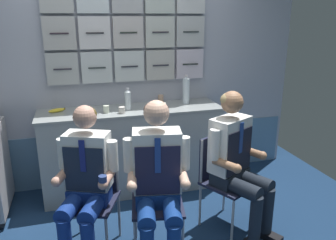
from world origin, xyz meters
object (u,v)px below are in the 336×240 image
(crew_member_center, at_px, (158,177))
(coffee_cup_spare, at_px, (122,110))
(folding_chair_near_trolley, at_px, (221,171))
(crew_member_left, at_px, (85,179))
(folding_chair_left, at_px, (94,187))
(crew_member_near_trolley, at_px, (237,158))
(snack_banana, at_px, (57,110))
(water_bottle_short, at_px, (128,100))
(folding_chair_center, at_px, (157,189))

(crew_member_center, bearing_deg, coffee_cup_spare, 95.43)
(folding_chair_near_trolley, bearing_deg, crew_member_center, -154.71)
(crew_member_left, height_order, crew_member_center, crew_member_center)
(folding_chair_left, bearing_deg, folding_chair_near_trolley, -1.16)
(crew_member_center, distance_m, crew_member_near_trolley, 0.77)
(crew_member_left, xyz_separation_m, folding_chair_near_trolley, (1.19, 0.13, -0.15))
(crew_member_center, relative_size, snack_banana, 7.39)
(folding_chair_near_trolley, bearing_deg, folding_chair_left, 178.84)
(crew_member_left, xyz_separation_m, coffee_cup_spare, (0.42, 0.86, 0.29))
(folding_chair_near_trolley, bearing_deg, crew_member_left, -173.91)
(folding_chair_left, bearing_deg, water_bottle_short, 61.90)
(snack_banana, bearing_deg, folding_chair_near_trolley, -34.04)
(folding_chair_near_trolley, bearing_deg, folding_chair_center, -165.87)
(crew_member_center, bearing_deg, snack_banana, 120.04)
(crew_member_left, xyz_separation_m, crew_member_near_trolley, (1.27, -0.01, 0.03))
(crew_member_near_trolley, bearing_deg, water_bottle_short, 127.64)
(folding_chair_center, bearing_deg, folding_chair_near_trolley, 14.13)
(crew_member_left, relative_size, water_bottle_short, 5.30)
(crew_member_near_trolley, bearing_deg, crew_member_left, 179.38)
(folding_chair_left, height_order, snack_banana, snack_banana)
(folding_chair_left, height_order, folding_chair_center, same)
(water_bottle_short, bearing_deg, snack_banana, 172.10)
(crew_member_left, bearing_deg, folding_chair_center, -3.54)
(folding_chair_center, relative_size, snack_banana, 4.87)
(crew_member_left, distance_m, crew_member_center, 0.56)
(folding_chair_center, bearing_deg, crew_member_left, 176.46)
(water_bottle_short, bearing_deg, crew_member_center, -89.13)
(water_bottle_short, bearing_deg, crew_member_near_trolley, -52.36)
(coffee_cup_spare, relative_size, snack_banana, 0.38)
(folding_chair_center, relative_size, crew_member_near_trolley, 0.66)
(snack_banana, bearing_deg, crew_member_center, -59.96)
(crew_member_left, distance_m, coffee_cup_spare, 1.00)
(water_bottle_short, relative_size, coffee_cup_spare, 3.55)
(crew_member_near_trolley, relative_size, snack_banana, 7.34)
(folding_chair_left, distance_m, crew_member_left, 0.22)
(folding_chair_center, distance_m, water_bottle_short, 1.13)
(coffee_cup_spare, bearing_deg, snack_banana, 161.27)
(crew_member_left, bearing_deg, crew_member_center, -20.00)
(folding_chair_center, relative_size, water_bottle_short, 3.63)
(folding_chair_left, relative_size, snack_banana, 4.87)
(folding_chair_center, bearing_deg, crew_member_near_trolley, 1.63)
(folding_chair_left, distance_m, water_bottle_short, 1.07)
(crew_member_center, height_order, snack_banana, crew_member_center)
(crew_member_left, xyz_separation_m, folding_chair_center, (0.55, -0.03, -0.15))
(snack_banana, bearing_deg, coffee_cup_spare, -18.73)
(crew_member_near_trolley, xyz_separation_m, coffee_cup_spare, (-0.85, 0.87, 0.26))
(water_bottle_short, bearing_deg, folding_chair_near_trolley, -50.92)
(folding_chair_near_trolley, bearing_deg, snack_banana, 145.96)
(crew_member_left, bearing_deg, snack_banana, 101.03)
(crew_member_center, distance_m, water_bottle_short, 1.21)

